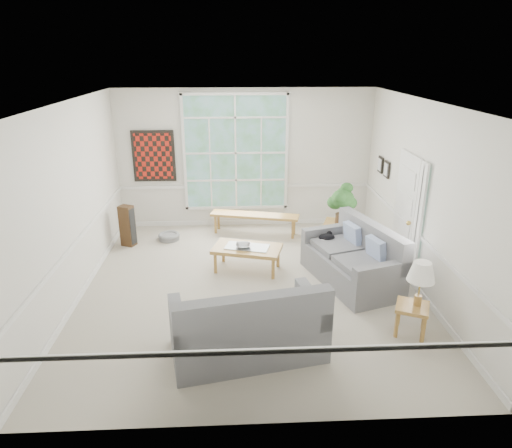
% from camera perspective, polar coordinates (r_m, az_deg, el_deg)
% --- Properties ---
extents(floor, '(5.50, 6.00, 0.01)m').
position_cam_1_polar(floor, '(7.69, -0.68, -7.91)').
color(floor, '#AAA291').
rests_on(floor, ground).
extents(ceiling, '(5.50, 6.00, 0.02)m').
position_cam_1_polar(ceiling, '(6.79, -0.78, 14.95)').
color(ceiling, white).
rests_on(ceiling, ground).
extents(wall_back, '(5.50, 0.02, 3.00)m').
position_cam_1_polar(wall_back, '(10.00, -1.39, 8.09)').
color(wall_back, silver).
rests_on(wall_back, ground).
extents(wall_front, '(5.50, 0.02, 3.00)m').
position_cam_1_polar(wall_front, '(4.34, 0.81, -9.38)').
color(wall_front, silver).
rests_on(wall_front, ground).
extents(wall_left, '(0.02, 6.00, 3.00)m').
position_cam_1_polar(wall_left, '(7.52, -22.17, 2.29)').
color(wall_left, silver).
rests_on(wall_left, ground).
extents(wall_right, '(0.02, 6.00, 3.00)m').
position_cam_1_polar(wall_right, '(7.70, 20.20, 2.96)').
color(wall_right, silver).
rests_on(wall_right, ground).
extents(window_back, '(2.30, 0.08, 2.40)m').
position_cam_1_polar(window_back, '(9.92, -2.56, 8.86)').
color(window_back, white).
rests_on(window_back, wall_back).
extents(entry_door, '(0.08, 0.90, 2.10)m').
position_cam_1_polar(entry_door, '(8.35, 18.05, 1.28)').
color(entry_door, white).
rests_on(entry_door, floor).
extents(door_sidelight, '(0.08, 0.26, 1.90)m').
position_cam_1_polar(door_sidelight, '(7.77, 19.70, 0.43)').
color(door_sidelight, white).
rests_on(door_sidelight, wall_right).
extents(wall_art, '(0.90, 0.06, 1.10)m').
position_cam_1_polar(wall_art, '(10.07, -12.67, 8.27)').
color(wall_art, maroon).
rests_on(wall_art, wall_back).
extents(wall_frame_near, '(0.04, 0.26, 0.32)m').
position_cam_1_polar(wall_frame_near, '(9.25, 15.97, 6.58)').
color(wall_frame_near, black).
rests_on(wall_frame_near, wall_right).
extents(wall_frame_far, '(0.04, 0.26, 0.32)m').
position_cam_1_polar(wall_frame_far, '(9.62, 15.24, 7.17)').
color(wall_frame_far, black).
rests_on(wall_frame_far, wall_right).
extents(loveseat_right, '(1.49, 2.07, 1.01)m').
position_cam_1_polar(loveseat_right, '(7.82, 11.84, -3.74)').
color(loveseat_right, slate).
rests_on(loveseat_right, floor).
extents(loveseat_front, '(2.07, 1.35, 1.04)m').
position_cam_1_polar(loveseat_front, '(5.92, -1.10, -11.58)').
color(loveseat_front, slate).
rests_on(loveseat_front, floor).
extents(coffee_table, '(1.32, 0.94, 0.44)m').
position_cam_1_polar(coffee_table, '(8.18, -1.11, -4.32)').
color(coffee_table, '#AB7C3A').
rests_on(coffee_table, floor).
extents(pewter_bowl, '(0.35, 0.35, 0.08)m').
position_cam_1_polar(pewter_bowl, '(8.05, -1.62, -2.71)').
color(pewter_bowl, '#9C9CA1').
rests_on(pewter_bowl, coffee_table).
extents(window_bench, '(1.92, 0.80, 0.44)m').
position_cam_1_polar(window_bench, '(9.80, -0.17, 0.01)').
color(window_bench, '#AB7C3A').
rests_on(window_bench, floor).
extents(end_table, '(0.70, 0.70, 0.55)m').
position_cam_1_polar(end_table, '(9.18, 10.18, -1.42)').
color(end_table, '#AB7C3A').
rests_on(end_table, floor).
extents(houseplant, '(0.61, 0.61, 0.82)m').
position_cam_1_polar(houseplant, '(8.89, 10.75, 2.49)').
color(houseplant, '#295B25').
rests_on(houseplant, end_table).
extents(side_table, '(0.57, 0.57, 0.44)m').
position_cam_1_polar(side_table, '(6.78, 18.79, -11.21)').
color(side_table, '#AB7C3A').
rests_on(side_table, floor).
extents(table_lamp, '(0.51, 0.51, 0.64)m').
position_cam_1_polar(table_lamp, '(6.56, 19.82, -7.06)').
color(table_lamp, white).
rests_on(table_lamp, side_table).
extents(pet_bed, '(0.53, 0.53, 0.13)m').
position_cam_1_polar(pet_bed, '(9.71, -10.82, -1.54)').
color(pet_bed, slate).
rests_on(pet_bed, floor).
extents(floor_speaker, '(0.32, 0.29, 0.84)m').
position_cam_1_polar(floor_speaker, '(9.50, -15.78, -0.21)').
color(floor_speaker, '#3C2714').
rests_on(floor_speaker, floor).
extents(cat, '(0.35, 0.29, 0.14)m').
position_cam_1_polar(cat, '(8.25, 8.83, -1.61)').
color(cat, black).
rests_on(cat, loveseat_right).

